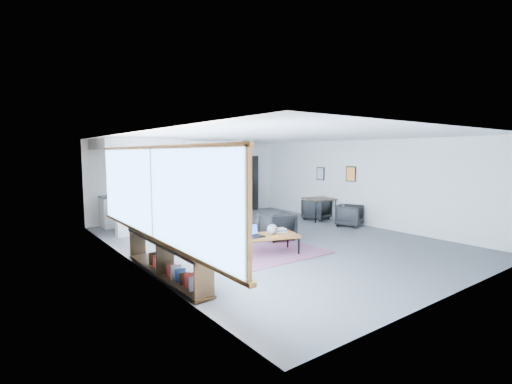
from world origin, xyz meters
TOP-DOWN VIEW (x-y plane):
  - room at (0.00, 0.00)m, footprint 7.02×9.02m
  - window at (-3.46, -0.90)m, footprint 0.10×5.95m
  - console at (-3.30, -1.05)m, footprint 0.35×3.00m
  - kitchenette at (-1.20, 3.71)m, footprint 4.20×1.96m
  - doorway at (2.30, 4.42)m, footprint 1.10×0.12m
  - track_light at (-0.59, 2.20)m, footprint 1.60×0.07m
  - wall_art_lower at (3.47, 0.40)m, footprint 0.03×0.38m
  - wall_art_upper at (3.47, 1.70)m, footprint 0.03×0.34m
  - kilim_rug at (-0.87, -0.92)m, footprint 2.47×1.69m
  - coffee_table at (-0.87, -0.92)m, footprint 1.43×1.04m
  - laptop at (-1.25, -0.87)m, footprint 0.40×0.34m
  - ceramic_pot at (-0.80, -0.96)m, footprint 0.23×0.23m
  - book_stack at (-0.51, -0.87)m, footprint 0.35×0.30m
  - coaster at (-0.85, -1.16)m, footprint 0.11×0.11m
  - armchair_left at (-1.36, 0.99)m, footprint 0.85×0.82m
  - armchair_right at (0.14, -0.01)m, footprint 0.85×0.81m
  - floor_lamp at (-0.73, 1.04)m, footprint 0.49×0.49m
  - dining_table at (3.00, 1.29)m, footprint 1.02×1.02m
  - dining_chair_near at (3.00, 0.02)m, footprint 0.77×0.75m
  - dining_chair_far at (3.00, 1.41)m, footprint 0.77×0.74m
  - microwave at (-0.19, 4.15)m, footprint 0.55×0.34m

SIDE VIEW (x-z plane):
  - kilim_rug at x=-0.87m, z-range 0.00..0.01m
  - dining_chair_near at x=3.00m, z-range 0.00..0.61m
  - console at x=-3.30m, z-range -0.07..0.73m
  - dining_chair_far at x=3.00m, z-range 0.00..0.66m
  - armchair_left at x=-1.36m, z-range 0.00..0.70m
  - armchair_right at x=0.14m, z-range 0.00..0.77m
  - coffee_table at x=-0.87m, z-range 0.18..0.60m
  - coaster at x=-0.85m, z-range 0.42..0.43m
  - book_stack at x=-0.51m, z-range 0.42..0.51m
  - laptop at x=-1.25m, z-range 0.36..0.62m
  - ceramic_pot at x=-0.80m, z-range 0.42..0.65m
  - dining_table at x=3.00m, z-range 0.30..1.03m
  - doorway at x=2.30m, z-range 0.00..2.15m
  - microwave at x=-0.19m, z-range 0.93..1.29m
  - room at x=0.00m, z-range -0.01..2.61m
  - kitchenette at x=-1.20m, z-range 0.08..2.68m
  - floor_lamp at x=-0.73m, z-range 0.61..2.25m
  - window at x=-3.46m, z-range 0.63..2.29m
  - wall_art_upper at x=3.47m, z-range 1.28..1.72m
  - wall_art_lower at x=3.47m, z-range 1.31..1.79m
  - track_light at x=-0.59m, z-range 2.45..2.60m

